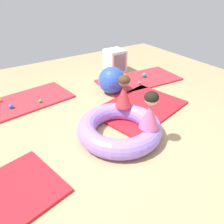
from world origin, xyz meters
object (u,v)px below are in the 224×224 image
Objects in this scene: play_ball_teal at (144,75)px; play_ball_red at (119,78)px; play_ball_pink at (139,83)px; child_in_red at (124,91)px; play_ball_orange at (124,76)px; storage_cube at (115,61)px; play_ball_orange_second at (0,100)px; play_ball_green at (40,101)px; child_in_pink at (150,110)px; exercise_ball_large at (112,80)px; inflatable_cushion at (119,128)px; play_ball_blue at (11,106)px.

play_ball_red is (-0.56, 0.22, -0.02)m from play_ball_teal.
play_ball_red is 1.12× the size of play_ball_pink.
play_ball_orange is at bearing 123.11° from child_in_red.
storage_cube is (0.24, 0.51, 0.20)m from play_ball_red.
play_ball_orange_second is at bearing 172.73° from play_ball_orange.
play_ball_teal reaches higher than play_ball_green.
child_in_pink is 0.68m from child_in_red.
play_ball_orange is 0.19× the size of exercise_ball_large.
inflatable_cushion is 2.41× the size of child_in_red.
storage_cube is at bearing 65.09° from play_ball_red.
play_ball_red is at bearing 3.00° from play_ball_green.
child_in_pink is (0.24, -0.36, 0.40)m from inflatable_cushion.
child_in_pink is 2.91m from play_ball_orange_second.
play_ball_teal reaches higher than play_ball_orange_second.
exercise_ball_large is (0.48, 1.65, -0.27)m from child_in_pink.
storage_cube is (-0.32, 0.73, 0.19)m from play_ball_teal.
exercise_ball_large is at bearing 136.46° from child_in_red.
play_ball_green is at bearing 177.12° from play_ball_teal.
play_ball_green is 2.12m from play_ball_pink.
play_ball_pink is at bearing -10.19° from play_ball_green.
child_in_red is at bearing -120.88° from storage_cube.
storage_cube is (0.72, 0.93, 0.00)m from exercise_ball_large.
play_ball_pink is at bearing -82.96° from play_ball_orange.
inflatable_cushion reaches higher than play_ball_green.
play_ball_blue is (-2.53, -0.03, -0.01)m from play_ball_orange.
inflatable_cushion is 1.75m from play_ball_green.
exercise_ball_large reaches higher than play_ball_teal.
child_in_red reaches higher than play_ball_teal.
storage_cube is at bearing 113.50° from play_ball_teal.
play_ball_orange_second is at bearing 159.31° from exercise_ball_large.
child_in_red is 1.73m from play_ball_red.
child_in_pink is at bearing -64.98° from play_ball_green.
play_ball_orange reaches higher than play_ball_pink.
play_ball_blue is at bearing -179.56° from play_ball_red.
inflatable_cushion is at bearing -139.72° from play_ball_teal.
play_ball_green is (-0.98, 1.30, -0.47)m from child_in_red.
exercise_ball_large is (1.91, -0.40, 0.19)m from play_ball_blue.
play_ball_orange_second is 0.12× the size of exercise_ball_large.
play_ball_blue is (-1.43, 2.05, -0.46)m from child_in_pink.
exercise_ball_large reaches higher than play_ball_orange.
play_ball_green is 0.91× the size of play_ball_orange_second.
child_in_pink is at bearing -114.89° from play_ball_red.
play_ball_green is 0.11× the size of storage_cube.
play_ball_teal reaches higher than play_ball_blue.
play_ball_orange is at bearing 34.38° from exercise_ball_large.
inflatable_cushion is at bearing -138.54° from play_ball_pink.
play_ball_pink is 0.12× the size of storage_cube.
exercise_ball_large is (2.03, -0.77, 0.20)m from play_ball_orange_second.
child_in_pink reaches higher than play_ball_teal.
play_ball_blue is at bearing -179.40° from play_ball_orange.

